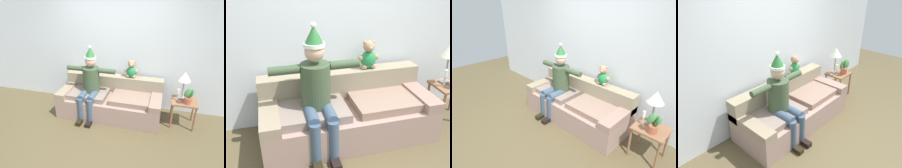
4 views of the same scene
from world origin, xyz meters
TOP-DOWN VIEW (x-y plane):
  - ground_plane at (0.00, 0.00)m, footprint 10.00×10.00m
  - back_wall at (0.00, 1.55)m, footprint 7.00×0.10m
  - couch at (0.00, 1.02)m, footprint 2.12×0.89m
  - person_seated at (-0.40, 0.86)m, footprint 1.02×0.77m
  - teddy_bear at (0.37, 1.30)m, footprint 0.29×0.17m
  - side_table at (1.48, 0.99)m, footprint 0.48×0.42m
  - table_lamp at (1.43, 1.07)m, footprint 0.24×0.24m
  - potted_plant at (1.52, 0.90)m, footprint 0.22×0.24m
  - candle_tall at (1.35, 0.97)m, footprint 0.04×0.04m

SIDE VIEW (x-z plane):
  - ground_plane at x=0.00m, z-range 0.00..0.00m
  - couch at x=0.00m, z-range -0.08..0.70m
  - side_table at x=1.48m, z-range 0.17..0.71m
  - potted_plant at x=1.52m, z-range 0.51..0.87m
  - candle_tall at x=1.35m, z-range 0.57..0.81m
  - person_seated at x=-0.40m, z-range 0.00..1.50m
  - teddy_bear at x=0.37m, z-range 0.76..1.14m
  - table_lamp at x=1.43m, z-range 0.70..1.26m
  - back_wall at x=0.00m, z-range 0.00..2.70m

